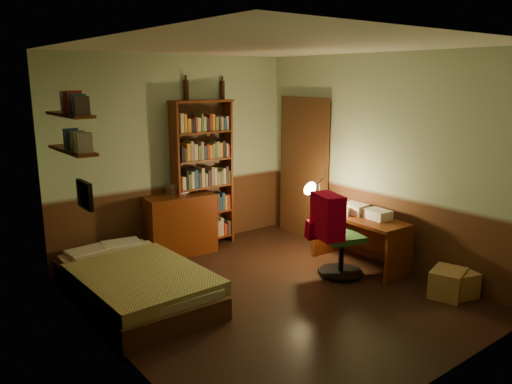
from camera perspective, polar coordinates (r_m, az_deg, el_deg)
floor at (r=5.54m, az=1.62°, el=-11.73°), size 3.50×4.00×0.02m
ceiling at (r=5.04m, az=1.82°, el=16.45°), size 3.50×4.00×0.02m
wall_back at (r=6.78m, az=-9.21°, el=4.27°), size 3.50×0.02×2.60m
wall_left at (r=4.26m, az=-16.87°, el=-1.22°), size 0.02×4.00×2.60m
wall_right at (r=6.38m, az=14.01°, el=3.53°), size 0.02×4.00×2.60m
wall_front at (r=3.85m, az=21.20°, el=-3.03°), size 3.50×0.02×2.60m
doorway at (r=7.27m, az=5.63°, el=2.55°), size 0.06×0.90×2.00m
door_trim at (r=7.24m, az=5.43°, el=2.52°), size 0.02×0.98×2.08m
bed at (r=5.50m, az=-13.80°, el=-8.78°), size 1.14×2.06×0.60m
dresser at (r=6.71m, az=-8.70°, el=-3.67°), size 0.94×0.55×0.80m
mini_stereo at (r=6.72m, az=-9.02°, el=0.47°), size 0.28×0.23×0.14m
bookshelf at (r=6.85m, az=-6.13°, el=1.97°), size 0.88×0.34×2.01m
bottle_left at (r=6.74m, az=-7.99°, el=11.48°), size 0.07×0.07×0.26m
bottle_right at (r=7.05m, az=-3.85°, el=11.57°), size 0.08×0.08×0.25m
desk at (r=6.34m, az=11.85°, el=-5.56°), size 0.54×1.21×0.64m
paper_stack at (r=6.35m, az=9.81°, el=-1.95°), size 0.26×0.31×0.11m
desk_lamp at (r=6.43m, az=7.28°, el=0.89°), size 0.27×0.27×0.67m
office_chair at (r=5.96m, az=9.80°, el=-5.00°), size 0.59×0.55×0.97m
red_jacket at (r=5.62m, az=8.15°, el=1.82°), size 0.32×0.47×0.51m
wall_shelf_lower at (r=5.26m, az=-20.25°, el=4.49°), size 0.20×0.90×0.03m
wall_shelf_upper at (r=5.23m, az=-20.55°, el=8.28°), size 0.20×0.90×0.03m
framed_picture at (r=4.83m, az=-18.99°, el=-0.33°), size 0.04×0.32×0.26m
cardboard_box_a at (r=5.82m, az=21.07°, el=-9.68°), size 0.47×0.42×0.30m
cardboard_box_b at (r=5.86m, az=21.85°, el=-9.70°), size 0.47×0.42×0.28m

